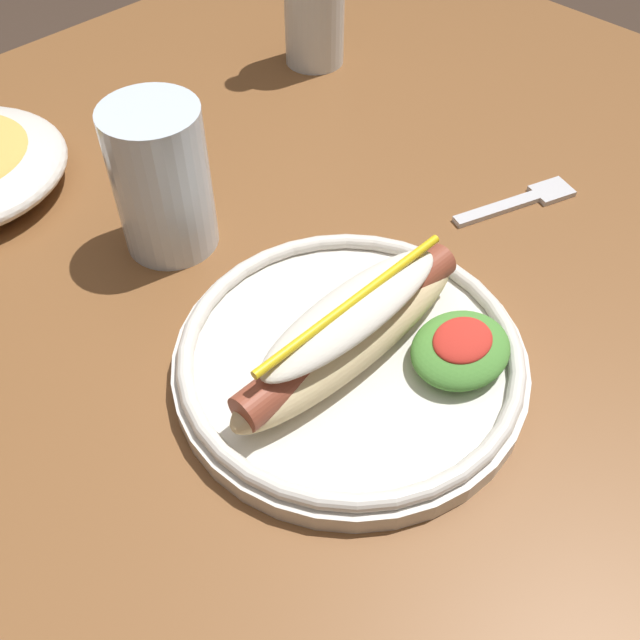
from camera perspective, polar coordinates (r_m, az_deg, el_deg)
ground_plane at (r=1.22m, az=-7.16°, el=-22.29°), size 8.00×8.00×0.00m
dining_table at (r=0.66m, az=-12.32°, el=-3.22°), size 1.34×0.85×0.74m
hot_dog_plate at (r=0.50m, az=2.91°, el=-2.45°), size 0.25×0.25×0.08m
fork at (r=0.67m, az=15.94°, el=9.19°), size 0.12×0.06×0.00m
water_cup at (r=0.58m, az=-12.56°, el=10.87°), size 0.08×0.08×0.12m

